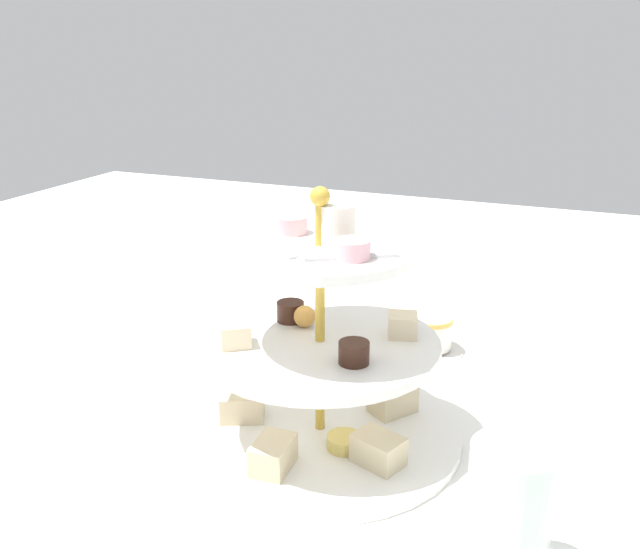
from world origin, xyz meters
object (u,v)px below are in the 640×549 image
butter_knife_right (579,412)px  teacup_with_saucer (431,334)px  water_glass_tall_right (509,511)px  tiered_serving_stand (320,367)px  water_glass_short_left (332,318)px

butter_knife_right → teacup_with_saucer: bearing=32.8°
water_glass_tall_right → teacup_with_saucer: water_glass_tall_right is taller
teacup_with_saucer → tiered_serving_stand: bearing=-102.6°
water_glass_short_left → butter_knife_right: water_glass_short_left is taller
water_glass_short_left → butter_knife_right: (0.34, -0.08, -0.03)m
teacup_with_saucer → butter_knife_right: teacup_with_saucer is taller
water_glass_tall_right → water_glass_short_left: size_ratio=1.67×
water_glass_tall_right → water_glass_short_left: bearing=128.4°
water_glass_tall_right → water_glass_short_left: 0.47m
water_glass_tall_right → butter_knife_right: size_ratio=0.67×
tiered_serving_stand → water_glass_tall_right: 0.25m
butter_knife_right → water_glass_short_left: bearing=45.9°
teacup_with_saucer → butter_knife_right: bearing=-26.7°
water_glass_tall_right → butter_knife_right: water_glass_tall_right is taller
water_glass_short_left → teacup_with_saucer: water_glass_short_left is taller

